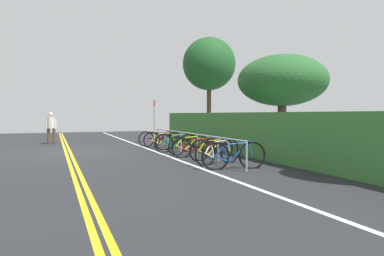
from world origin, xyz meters
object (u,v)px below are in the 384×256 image
object	(u,v)px
bike_rack	(189,138)
sign_post_near	(154,117)
bicycle_0	(158,139)
bicycle_8	(234,155)
bicycle_7	(218,152)
tree_near_left	(209,64)
bicycle_1	(163,140)
bicycle_5	(196,148)
bicycle_2	(175,141)
bicycle_3	(176,143)
pedestrian	(51,126)
bicycle_6	(212,149)
tree_mid	(282,81)
bicycle_4	(189,145)

from	to	relation	value
bike_rack	sign_post_near	distance (m)	5.01
bicycle_0	bicycle_8	bearing A→B (deg)	-0.01
bicycle_7	sign_post_near	bearing A→B (deg)	178.32
bicycle_8	tree_near_left	size ratio (longest dim) A/B	0.31
bicycle_1	bicycle_5	xyz separation A→B (m)	(3.58, 0.08, -0.01)
bicycle_5	bicycle_8	bearing A→B (deg)	-0.81
bicycle_7	tree_near_left	distance (m)	9.70
bicycle_2	bicycle_1	bearing A→B (deg)	-163.17
bicycle_5	bicycle_7	world-z (taller)	bicycle_7
bicycle_7	sign_post_near	distance (m)	7.61
bicycle_3	pedestrian	distance (m)	7.32
bicycle_6	bicycle_8	size ratio (longest dim) A/B	0.93
bike_rack	bicycle_0	xyz separation A→B (m)	(-3.53, -0.11, -0.26)
pedestrian	tree_mid	world-z (taller)	tree_mid
bicycle_1	bicycle_8	distance (m)	6.26
bike_rack	bicycle_5	world-z (taller)	bike_rack
bicycle_4	bicycle_5	bearing A→B (deg)	-6.27
bicycle_3	bicycle_5	distance (m)	1.80
bicycle_2	bicycle_8	distance (m)	5.37
bicycle_6	bicycle_5	bearing A→B (deg)	-165.58
bicycle_2	bicycle_7	world-z (taller)	bicycle_7
bicycle_4	tree_near_left	world-z (taller)	tree_near_left
bicycle_3	bicycle_6	size ratio (longest dim) A/B	1.05
pedestrian	bicycle_1	bearing A→B (deg)	48.73
bicycle_5	bicycle_8	world-z (taller)	bicycle_8
bicycle_5	pedestrian	bearing A→B (deg)	-148.69
bicycle_2	tree_near_left	xyz separation A→B (m)	(-3.78, 3.30, 3.88)
bicycle_1	bicycle_6	xyz separation A→B (m)	(4.38, 0.28, -0.01)
bike_rack	tree_near_left	distance (m)	7.48
bicycle_4	bicycle_5	world-z (taller)	bicycle_4
bike_rack	bicycle_1	size ratio (longest dim) A/B	4.93
bike_rack	bicycle_8	world-z (taller)	bike_rack
bicycle_4	tree_mid	size ratio (longest dim) A/B	0.47
bicycle_1	bicycle_2	size ratio (longest dim) A/B	0.96
bicycle_6	tree_mid	world-z (taller)	tree_mid
bicycle_5	tree_near_left	bearing A→B (deg)	151.66
pedestrian	sign_post_near	xyz separation A→B (m)	(1.70, 4.78, 0.44)
bicycle_3	bicycle_8	size ratio (longest dim) A/B	0.98
bicycle_4	bicycle_8	size ratio (longest dim) A/B	0.99
bicycle_0	bicycle_6	xyz separation A→B (m)	(5.21, 0.24, -0.01)
bicycle_2	bicycle_5	bearing A→B (deg)	-4.12
tree_mid	pedestrian	bearing A→B (deg)	-131.70
bicycle_1	tree_mid	distance (m)	5.58
bicycle_4	bicycle_2	bearing A→B (deg)	177.02
bicycle_4	sign_post_near	bearing A→B (deg)	178.98
bike_rack	bicycle_8	size ratio (longest dim) A/B	4.54
bicycle_0	pedestrian	bearing A→B (deg)	-124.47
bike_rack	bicycle_6	world-z (taller)	bike_rack
bike_rack	bicycle_6	size ratio (longest dim) A/B	4.86
bicycle_5	tree_mid	world-z (taller)	tree_mid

